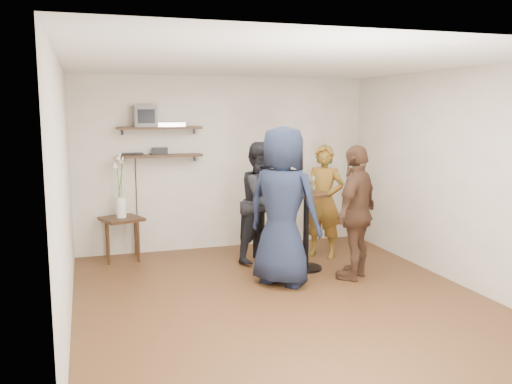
# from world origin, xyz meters

# --- Properties ---
(room) EXTENTS (4.58, 5.08, 2.68)m
(room) POSITION_xyz_m (0.00, 0.00, 1.30)
(room) COLOR #4C2B18
(room) RESTS_ON ground
(shelf_upper) EXTENTS (1.20, 0.25, 0.04)m
(shelf_upper) POSITION_xyz_m (-1.00, 2.38, 1.85)
(shelf_upper) COLOR black
(shelf_upper) RESTS_ON room
(shelf_lower) EXTENTS (1.20, 0.25, 0.04)m
(shelf_lower) POSITION_xyz_m (-1.00, 2.38, 1.45)
(shelf_lower) COLOR black
(shelf_lower) RESTS_ON room
(crt_monitor) EXTENTS (0.32, 0.30, 0.30)m
(crt_monitor) POSITION_xyz_m (-1.20, 2.38, 2.02)
(crt_monitor) COLOR #59595B
(crt_monitor) RESTS_ON shelf_upper
(dvd_deck) EXTENTS (0.40, 0.24, 0.06)m
(dvd_deck) POSITION_xyz_m (-0.85, 2.38, 1.90)
(dvd_deck) COLOR silver
(dvd_deck) RESTS_ON shelf_upper
(radio) EXTENTS (0.22, 0.10, 0.10)m
(radio) POSITION_xyz_m (-1.01, 2.38, 1.52)
(radio) COLOR black
(radio) RESTS_ON shelf_lower
(power_strip) EXTENTS (0.30, 0.05, 0.03)m
(power_strip) POSITION_xyz_m (-1.39, 2.42, 1.48)
(power_strip) COLOR black
(power_strip) RESTS_ON shelf_lower
(side_table) EXTENTS (0.65, 0.65, 0.61)m
(side_table) POSITION_xyz_m (-1.59, 2.20, 0.51)
(side_table) COLOR black
(side_table) RESTS_ON room
(vase_lilies) EXTENTS (0.19, 0.19, 0.93)m
(vase_lilies) POSITION_xyz_m (-1.59, 2.20, 0.90)
(vase_lilies) COLOR white
(vase_lilies) RESTS_ON side_table
(drinks_table) EXTENTS (0.57, 0.57, 1.03)m
(drinks_table) POSITION_xyz_m (0.71, 0.99, 0.66)
(drinks_table) COLOR black
(drinks_table) RESTS_ON room
(wine_glass_fl) EXTENTS (0.06, 0.06, 0.19)m
(wine_glass_fl) POSITION_xyz_m (0.65, 0.95, 1.17)
(wine_glass_fl) COLOR silver
(wine_glass_fl) RESTS_ON drinks_table
(wine_glass_fr) EXTENTS (0.07, 0.07, 0.22)m
(wine_glass_fr) POSITION_xyz_m (0.78, 0.96, 1.18)
(wine_glass_fr) COLOR silver
(wine_glass_fr) RESTS_ON drinks_table
(wine_glass_bl) EXTENTS (0.07, 0.07, 0.20)m
(wine_glass_bl) POSITION_xyz_m (0.68, 1.05, 1.17)
(wine_glass_bl) COLOR silver
(wine_glass_bl) RESTS_ON drinks_table
(wine_glass_br) EXTENTS (0.07, 0.07, 0.20)m
(wine_glass_br) POSITION_xyz_m (0.72, 1.00, 1.17)
(wine_glass_br) COLOR silver
(wine_glass_br) RESTS_ON drinks_table
(person_plaid) EXTENTS (0.69, 0.69, 1.62)m
(person_plaid) POSITION_xyz_m (1.19, 1.50, 0.81)
(person_plaid) COLOR #B73014
(person_plaid) RESTS_ON room
(person_dark) EXTENTS (1.03, 0.99, 1.67)m
(person_dark) POSITION_xyz_m (0.29, 1.55, 0.84)
(person_dark) COLOR black
(person_dark) RESTS_ON room
(person_navy) EXTENTS (1.09, 1.10, 1.92)m
(person_navy) POSITION_xyz_m (0.20, 0.51, 0.96)
(person_navy) COLOR #161D32
(person_navy) RESTS_ON room
(person_brown) EXTENTS (1.02, 0.95, 1.69)m
(person_brown) POSITION_xyz_m (1.16, 0.45, 0.84)
(person_brown) COLOR #482E1F
(person_brown) RESTS_ON room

